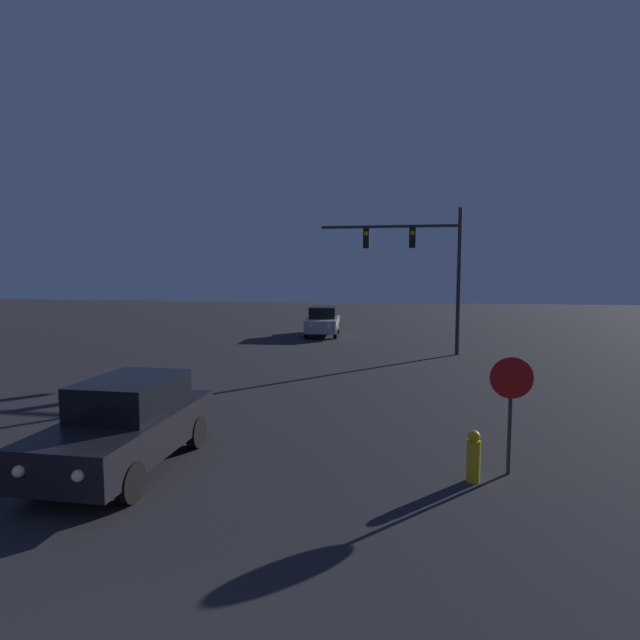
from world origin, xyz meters
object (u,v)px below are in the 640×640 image
at_px(car_near, 128,423).
at_px(traffic_signal_mast, 422,257).
at_px(fire_hydrant, 473,456).
at_px(car_far, 323,321).
at_px(stop_sign, 511,393).

xyz_separation_m(car_near, traffic_signal_mast, (5.92, 14.49, 3.56)).
bearing_deg(fire_hydrant, car_near, -176.45).
distance_m(car_near, car_far, 20.32).
relative_size(car_far, stop_sign, 2.01).
relative_size(traffic_signal_mast, fire_hydrant, 7.04).
bearing_deg(traffic_signal_mast, car_far, 133.07).
height_order(car_near, traffic_signal_mast, traffic_signal_mast).
bearing_deg(car_far, stop_sign, 104.31).
distance_m(car_far, stop_sign, 20.57).
height_order(car_far, stop_sign, stop_sign).
bearing_deg(car_far, car_near, 84.32).
bearing_deg(fire_hydrant, car_far, 106.45).
height_order(car_far, fire_hydrant, car_far).
height_order(traffic_signal_mast, stop_sign, traffic_signal_mast).
relative_size(car_far, fire_hydrant, 4.71).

